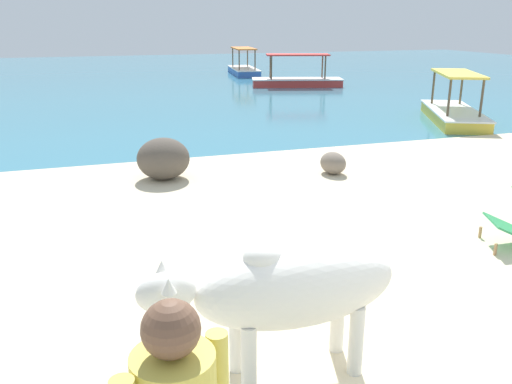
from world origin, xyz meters
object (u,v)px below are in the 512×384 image
Objects in this scene: cow at (290,288)px; boat_red at (297,79)px; boat_blue at (244,69)px; boat_yellow at (454,111)px.

boat_red reaches higher than cow.
boat_blue is at bearing 112.54° from boat_red.
boat_yellow is at bearing -67.75° from boat_red.
cow is 18.84m from boat_red.
boat_yellow is (8.10, 8.70, -0.47)m from cow.
boat_red is at bearing -148.25° from boat_yellow.
boat_yellow is 0.99× the size of boat_red.
cow is 0.50× the size of boat_red.
boat_yellow and boat_blue have the same top height.
boat_blue is at bearing -105.93° from cow.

